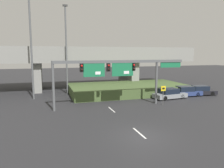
# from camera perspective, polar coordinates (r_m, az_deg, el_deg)

# --- Properties ---
(ground_plane) EXTENTS (160.00, 160.00, 0.00)m
(ground_plane) POSITION_cam_1_polar(r_m,az_deg,el_deg) (17.12, 7.92, -13.21)
(ground_plane) COLOR #262628
(lane_markings) EXTENTS (0.14, 39.73, 0.01)m
(lane_markings) POSITION_cam_1_polar(r_m,az_deg,el_deg) (27.78, -2.33, -4.82)
(lane_markings) COLOR silver
(lane_markings) RESTS_ON ground
(signal_gantry) EXTENTS (15.73, 0.44, 5.40)m
(signal_gantry) POSITION_cam_1_polar(r_m,az_deg,el_deg) (25.05, 1.39, 3.95)
(signal_gantry) COLOR #515456
(signal_gantry) RESTS_ON ground
(speed_limit_sign) EXTENTS (0.60, 0.11, 2.38)m
(speed_limit_sign) POSITION_cam_1_polar(r_m,az_deg,el_deg) (26.71, 13.23, -2.15)
(speed_limit_sign) COLOR #4C4C4C
(speed_limit_sign) RESTS_ON ground
(highway_light_pole_near) EXTENTS (0.70, 0.36, 16.69)m
(highway_light_pole_near) POSITION_cam_1_polar(r_m,az_deg,el_deg) (30.98, -20.51, 12.25)
(highway_light_pole_near) COLOR #515456
(highway_light_pole_near) RESTS_ON ground
(highway_light_pole_far) EXTENTS (0.70, 0.36, 13.23)m
(highway_light_pole_far) POSITION_cam_1_polar(r_m,az_deg,el_deg) (33.89, -11.86, 9.24)
(highway_light_pole_far) COLOR #515456
(highway_light_pole_far) RESTS_ON ground
(overpass_bridge) EXTENTS (38.56, 9.17, 7.22)m
(overpass_bridge) POSITION_cam_1_polar(r_m,az_deg,el_deg) (39.29, -6.99, 6.38)
(overpass_bridge) COLOR gray
(overpass_bridge) RESTS_ON ground
(grass_embankment) EXTENTS (17.86, 9.41, 1.34)m
(grass_embankment) POSITION_cam_1_polar(r_m,az_deg,el_deg) (34.21, 4.18, -1.26)
(grass_embankment) COLOR #42562D
(grass_embankment) RESTS_ON ground
(parked_sedan_near_right) EXTENTS (4.83, 2.38, 1.41)m
(parked_sedan_near_right) POSITION_cam_1_polar(r_m,az_deg,el_deg) (30.95, 14.81, -2.52)
(parked_sedan_near_right) COLOR gray
(parked_sedan_near_right) RESTS_ON ground
(parked_sedan_mid_right) EXTENTS (4.46, 2.14, 1.45)m
(parked_sedan_mid_right) POSITION_cam_1_polar(r_m,az_deg,el_deg) (33.48, 18.70, -1.87)
(parked_sedan_mid_right) COLOR navy
(parked_sedan_mid_right) RESTS_ON ground
(parked_sedan_far_right) EXTENTS (4.47, 2.55, 1.41)m
(parked_sedan_far_right) POSITION_cam_1_polar(r_m,az_deg,el_deg) (35.09, 22.19, -1.63)
(parked_sedan_far_right) COLOR black
(parked_sedan_far_right) RESTS_ON ground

